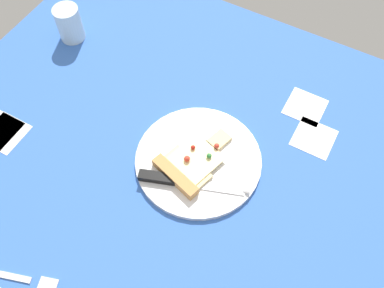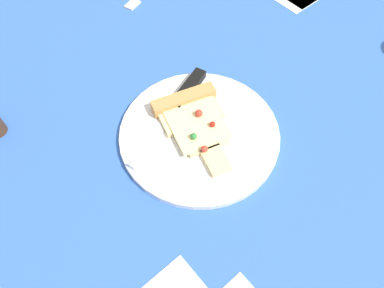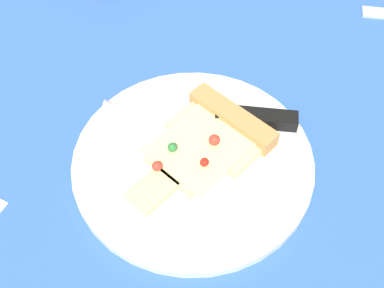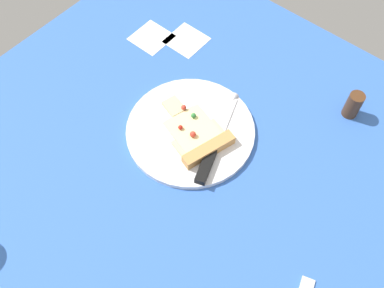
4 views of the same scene
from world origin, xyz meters
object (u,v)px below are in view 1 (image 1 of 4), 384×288
knife (183,182)px  pizza_slice (190,164)px  plate (198,160)px  fork (24,279)px  drinking_glass (69,24)px

knife → pizza_slice: bearing=168.1°
plate → knife: (0.15, 6.79, 1.20)cm
pizza_slice → knife: size_ratio=0.81×
plate → fork: 42.61cm
knife → plate: bearing=159.0°
knife → fork: 36.44cm
pizza_slice → knife: (-0.59, 4.32, -0.19)cm
plate → drinking_glass: drinking_glass is taller
knife → fork: knife is taller
pizza_slice → plate: bearing=90.0°
plate → drinking_glass: bearing=-20.0°
pizza_slice → knife: bearing=-65.5°
pizza_slice → fork: bearing=-97.2°
knife → drinking_glass: (48.13, -24.39, 2.92)cm
knife → drinking_glass: size_ratio=2.47×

